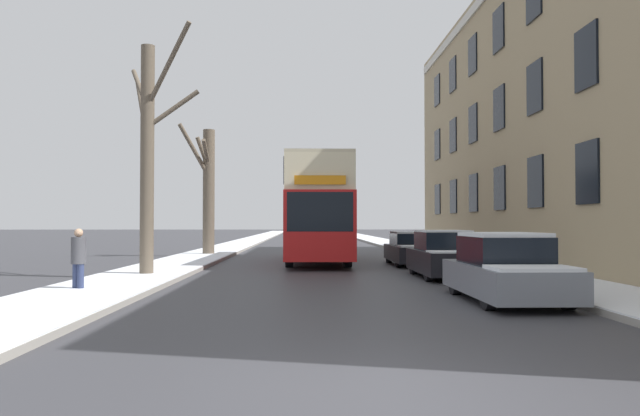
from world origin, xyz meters
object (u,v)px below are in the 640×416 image
parked_car_1 (444,256)px  bare_tree_left_1 (208,189)px  bare_tree_left_0 (148,151)px  double_decker_bus (317,206)px  parked_car_0 (506,270)px  pedestrian_left_sidewalk (78,258)px  parked_car_2 (412,249)px

parked_car_1 → bare_tree_left_1: bearing=126.8°
bare_tree_left_0 → parked_car_1: size_ratio=1.82×
double_decker_bus → parked_car_0: 14.39m
bare_tree_left_0 → parked_car_0: size_ratio=1.73×
bare_tree_left_0 → parked_car_1: 9.76m
parked_car_1 → pedestrian_left_sidewalk: pedestrian_left_sidewalk is taller
parked_car_0 → parked_car_1: parked_car_0 is taller
bare_tree_left_0 → bare_tree_left_1: size_ratio=1.15×
double_decker_bus → pedestrian_left_sidewalk: (-5.92, -12.25, -1.59)m
double_decker_bus → pedestrian_left_sidewalk: double_decker_bus is taller
bare_tree_left_0 → double_decker_bus: (5.38, 7.84, -1.48)m
parked_car_2 → pedestrian_left_sidewalk: (-9.73, -10.30, 0.23)m
parked_car_2 → pedestrian_left_sidewalk: size_ratio=2.88×
bare_tree_left_1 → parked_car_0: bearing=-63.2°
bare_tree_left_0 → pedestrian_left_sidewalk: bare_tree_left_0 is taller
double_decker_bus → parked_car_0: double_decker_bus is taller
parked_car_0 → parked_car_2: size_ratio=0.97×
parked_car_2 → pedestrian_left_sidewalk: 14.18m
bare_tree_left_1 → pedestrian_left_sidewalk: 17.01m
double_decker_bus → pedestrian_left_sidewalk: bearing=-115.8°
parked_car_0 → parked_car_2: bearing=90.0°
pedestrian_left_sidewalk → double_decker_bus: bearing=94.6°
parked_car_2 → double_decker_bus: bearing=153.0°
bare_tree_left_0 → bare_tree_left_1: 12.41m
bare_tree_left_0 → parked_car_1: (9.20, 0.01, -3.26)m
bare_tree_left_0 → parked_car_2: bare_tree_left_0 is taller
bare_tree_left_1 → parked_car_2: (9.27, -6.50, -2.82)m
bare_tree_left_0 → double_decker_bus: bearing=55.5°
double_decker_bus → parked_car_1: 8.89m
bare_tree_left_0 → parked_car_0: bare_tree_left_0 is taller
bare_tree_left_1 → parked_car_2: bare_tree_left_1 is taller
parked_car_0 → parked_car_2: (-0.00, 11.82, -0.05)m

